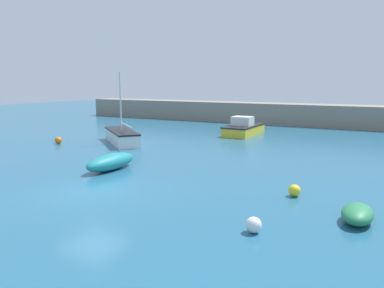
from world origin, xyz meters
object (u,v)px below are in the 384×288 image
Objects in this scene: rowboat_blue_near at (111,162)px; fishing_dinghy_green at (357,214)px; sailboat_short_mast at (122,136)px; mooring_buoy_white at (254,225)px; mooring_buoy_yellow at (295,190)px; mooring_buoy_orange at (58,140)px; cabin_cruiser_white at (244,128)px.

rowboat_blue_near reaches higher than fishing_dinghy_green.
mooring_buoy_white is (14.73, -11.72, -0.28)m from sailboat_short_mast.
rowboat_blue_near is at bearing 79.79° from fishing_dinghy_green.
sailboat_short_mast is at bearing 153.98° from mooring_buoy_yellow.
fishing_dinghy_green reaches higher than mooring_buoy_yellow.
mooring_buoy_orange is at bearing 71.49° from fishing_dinghy_green.
mooring_buoy_orange is (-4.10, -2.50, -0.26)m from sailboat_short_mast.
fishing_dinghy_green is 3.74m from mooring_buoy_white.
mooring_buoy_white is at bearing -92.90° from mooring_buoy_yellow.
mooring_buoy_yellow is at bearing 51.92° from fishing_dinghy_green.
fishing_dinghy_green is at bearing -168.41° from sailboat_short_mast.
mooring_buoy_white is at bearing -26.07° from mooring_buoy_orange.
sailboat_short_mast is at bearing -142.53° from rowboat_blue_near.
mooring_buoy_white reaches higher than mooring_buoy_yellow.
sailboat_short_mast reaches higher than rowboat_blue_near.
mooring_buoy_orange is (-10.67, -11.42, -0.31)m from cabin_cruiser_white.
mooring_buoy_orange is (-9.26, 4.76, -0.17)m from rowboat_blue_near.
mooring_buoy_orange is 20.97m from mooring_buoy_white.
mooring_buoy_yellow is at bearing -152.84° from cabin_cruiser_white.
sailboat_short_mast reaches higher than mooring_buoy_yellow.
mooring_buoy_orange is at bearing 70.73° from sailboat_short_mast.
mooring_buoy_white is (-2.78, -2.51, -0.04)m from fishing_dinghy_green.
rowboat_blue_near reaches higher than mooring_buoy_white.
rowboat_blue_near is 6.48× the size of mooring_buoy_orange.
rowboat_blue_near is 6.93× the size of mooring_buoy_yellow.
rowboat_blue_near is at bearing 164.71° from sailboat_short_mast.
rowboat_blue_near reaches higher than mooring_buoy_orange.
sailboat_short_mast is 10.99× the size of mooring_buoy_white.
cabin_cruiser_white reaches higher than rowboat_blue_near.
rowboat_blue_near is at bearing 155.07° from mooring_buoy_white.
fishing_dinghy_green is 21.18m from cabin_cruiser_white.
cabin_cruiser_white is at bearing 111.58° from mooring_buoy_white.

